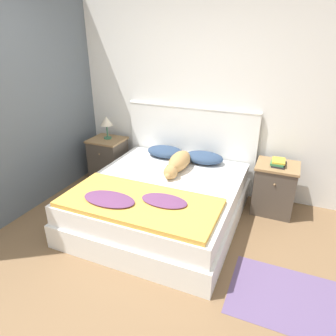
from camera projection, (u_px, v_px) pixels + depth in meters
ground_plane at (106, 279)px, 2.71m from camera, size 16.00×16.00×0.00m
wall_back at (188, 95)px, 3.97m from camera, size 9.00×0.06×2.55m
wall_side_left at (37, 101)px, 3.62m from camera, size 0.06×3.10×2.55m
bed at (162, 201)px, 3.49m from camera, size 1.73×1.90×0.48m
headboard at (190, 146)px, 4.16m from camera, size 1.81×0.06×1.16m
nightstand_left at (109, 159)px, 4.47m from camera, size 0.49×0.44×0.62m
nightstand_right at (274, 188)px, 3.63m from camera, size 0.49×0.44×0.62m
pillow_left at (165, 152)px, 4.08m from camera, size 0.51×0.33×0.14m
pillow_right at (204, 158)px, 3.88m from camera, size 0.51×0.33×0.14m
quilt at (138, 202)px, 2.94m from camera, size 1.56×0.74×0.09m
dog at (178, 163)px, 3.64m from camera, size 0.22×0.73×0.22m
book_stack at (278, 162)px, 3.48m from camera, size 0.17×0.24×0.07m
table_lamp at (106, 122)px, 4.27m from camera, size 0.18×0.18×0.33m
rug at (292, 299)px, 2.50m from camera, size 1.03×0.72×0.00m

